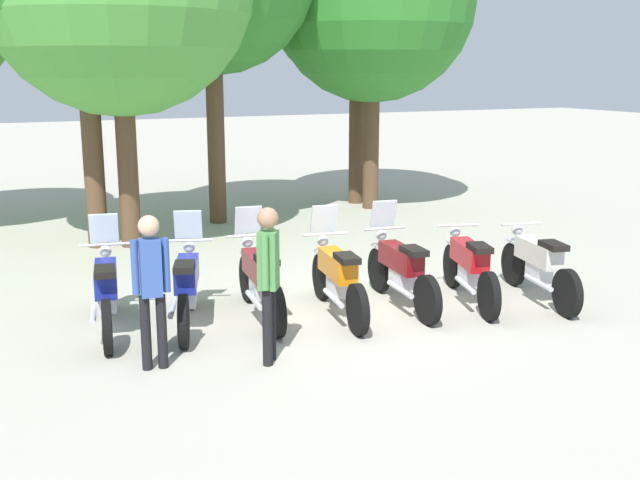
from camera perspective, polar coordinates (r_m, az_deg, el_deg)
name	(u,v)px	position (r m, az deg, el deg)	size (l,w,h in m)	color
ground_plane	(336,314)	(10.19, 1.19, -5.51)	(80.00, 80.00, 0.00)	#ADA899
motorcycle_0	(106,290)	(9.77, -15.61, -3.62)	(0.72, 2.17, 1.37)	black
motorcycle_1	(187,285)	(9.76, -9.87, -3.34)	(0.89, 2.11, 1.37)	black
motorcycle_2	(260,278)	(9.97, -4.52, -2.86)	(0.65, 2.19, 1.37)	black
motorcycle_3	(337,277)	(10.02, 1.29, -2.74)	(0.69, 2.18, 1.37)	black
motorcycle_4	(400,269)	(10.44, 6.01, -2.16)	(0.64, 2.19, 1.37)	black
motorcycle_5	(469,267)	(10.76, 11.04, -1.96)	(0.86, 2.12, 0.99)	black
motorcycle_6	(538,264)	(11.11, 15.93, -1.76)	(0.77, 2.16, 0.99)	black
person_0	(268,273)	(8.28, -3.86, -2.44)	(0.32, 0.38, 1.74)	black
person_1	(151,280)	(8.29, -12.44, -2.96)	(0.41, 0.25, 1.69)	black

